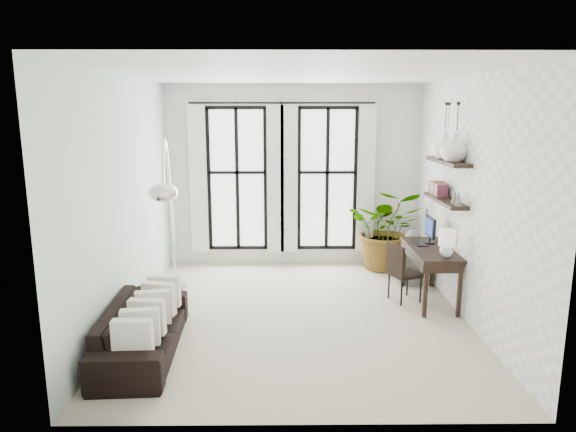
{
  "coord_description": "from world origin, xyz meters",
  "views": [
    {
      "loc": [
        -0.19,
        -6.6,
        2.74
      ],
      "look_at": [
        -0.12,
        0.3,
        1.33
      ],
      "focal_mm": 32.0,
      "sensor_mm": 36.0,
      "label": 1
    }
  ],
  "objects_px": {
    "desk": "(431,253)",
    "desk_chair": "(401,269)",
    "arc_lamp": "(167,178)",
    "sofa": "(143,329)",
    "plant": "(387,229)",
    "buddha": "(412,260)"
  },
  "relations": [
    {
      "from": "arc_lamp",
      "to": "desk",
      "type": "bearing_deg",
      "value": 6.74
    },
    {
      "from": "desk_chair",
      "to": "buddha",
      "type": "xyz_separation_m",
      "value": [
        0.38,
        0.86,
        -0.12
      ]
    },
    {
      "from": "sofa",
      "to": "buddha",
      "type": "relative_size",
      "value": 2.25
    },
    {
      "from": "desk_chair",
      "to": "arc_lamp",
      "type": "bearing_deg",
      "value": 166.71
    },
    {
      "from": "sofa",
      "to": "desk",
      "type": "relative_size",
      "value": 1.45
    },
    {
      "from": "plant",
      "to": "desk_chair",
      "type": "relative_size",
      "value": 1.66
    },
    {
      "from": "desk",
      "to": "buddha",
      "type": "bearing_deg",
      "value": 92.69
    },
    {
      "from": "plant",
      "to": "sofa",
      "type": "bearing_deg",
      "value": -136.72
    },
    {
      "from": "plant",
      "to": "desk",
      "type": "distance_m",
      "value": 1.68
    },
    {
      "from": "desk",
      "to": "arc_lamp",
      "type": "xyz_separation_m",
      "value": [
        -3.64,
        -0.43,
        1.14
      ]
    },
    {
      "from": "desk",
      "to": "arc_lamp",
      "type": "relative_size",
      "value": 0.53
    },
    {
      "from": "desk",
      "to": "buddha",
      "type": "relative_size",
      "value": 1.55
    },
    {
      "from": "sofa",
      "to": "buddha",
      "type": "bearing_deg",
      "value": -59.11
    },
    {
      "from": "sofa",
      "to": "arc_lamp",
      "type": "xyz_separation_m",
      "value": [
        0.1,
        1.15,
        1.6
      ]
    },
    {
      "from": "sofa",
      "to": "desk",
      "type": "xyz_separation_m",
      "value": [
        3.74,
        1.58,
        0.46
      ]
    },
    {
      "from": "desk",
      "to": "arc_lamp",
      "type": "distance_m",
      "value": 3.84
    },
    {
      "from": "desk",
      "to": "desk_chair",
      "type": "bearing_deg",
      "value": 175.59
    },
    {
      "from": "plant",
      "to": "desk_chair",
      "type": "bearing_deg",
      "value": -93.69
    },
    {
      "from": "desk_chair",
      "to": "arc_lamp",
      "type": "height_order",
      "value": "arc_lamp"
    },
    {
      "from": "desk_chair",
      "to": "buddha",
      "type": "bearing_deg",
      "value": 44.86
    },
    {
      "from": "desk",
      "to": "desk_chair",
      "type": "height_order",
      "value": "desk"
    },
    {
      "from": "arc_lamp",
      "to": "sofa",
      "type": "bearing_deg",
      "value": -95.04
    }
  ]
}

